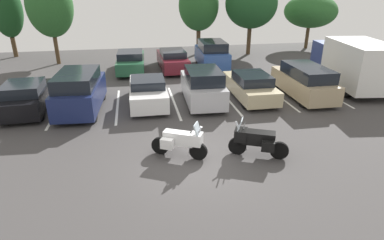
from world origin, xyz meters
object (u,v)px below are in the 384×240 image
Objects in this scene: motorcycle_touring at (181,141)px; car_tan at (304,81)px; car_silver at (203,86)px; car_far_green at (131,61)px; car_navy at (80,91)px; car_far_blue at (212,55)px; car_black at (27,97)px; box_truck at (353,63)px; car_white at (148,91)px; car_champagne at (250,86)px; car_far_maroon at (172,60)px; motorcycle_second at (256,140)px.

motorcycle_touring is 9.32m from car_tan.
car_far_green is (-3.60, 7.26, -0.18)m from car_silver.
car_navy reaches higher than car_far_blue.
car_far_blue is at bearing 114.81° from car_tan.
box_truck is (17.86, 0.76, 0.76)m from car_black.
car_black is 8.61m from car_silver.
car_white is 5.48m from car_champagne.
motorcycle_touring is 0.42× the size of car_champagne.
car_tan reaches higher than motorcycle_touring.
car_silver is (1.94, 5.42, 0.26)m from motorcycle_touring.
car_far_blue is 9.39m from box_truck.
car_black is 1.00× the size of car_silver.
car_black is at bearing 171.29° from car_navy.
car_navy reaches higher than car_tan.
box_truck is at bearing 2.44° from car_black.
car_silver is at bearing -173.08° from box_truck.
car_far_maroon is at bearing 84.23° from motorcycle_touring.
car_silver reaches higher than car_tan.
car_silver is at bearing -63.61° from car_far_green.
motorcycle_second is at bearing -83.93° from car_far_maroon.
car_far_blue is (8.30, 7.37, -0.03)m from car_navy.
car_far_maroon is at bearing 95.38° from car_silver.
car_tan reaches higher than motorcycle_second.
car_far_green is at bearing 116.39° from car_silver.
box_truck is at bearing -41.56° from car_far_blue.
car_navy reaches higher than motorcycle_second.
car_tan is 0.73× the size of box_truck.
car_champagne is 0.96× the size of car_tan.
car_white is at bearing 98.30° from motorcycle_touring.
car_white is 8.44m from car_tan.
car_far_blue is at bearing 83.35° from motorcycle_second.
car_tan is at bearing -1.48° from car_black.
car_far_green reaches higher than car_white.
car_tan is (5.64, -0.01, -0.03)m from car_silver.
car_navy reaches higher than car_black.
box_truck is at bearing -25.49° from car_far_green.
car_tan is 8.10m from car_far_blue.
car_navy reaches higher than car_white.
car_silver is (-0.71, 5.84, 0.24)m from motorcycle_second.
car_tan is (8.43, -0.37, 0.19)m from car_white.
car_champagne is (8.75, 0.33, -0.31)m from car_navy.
car_champagne is at bearing -0.63° from car_white.
car_champagne is at bearing 72.12° from motorcycle_second.
car_far_maroon reaches higher than car_champagne.
car_far_maroon is (2.93, -0.10, 0.00)m from car_far_green.
motorcycle_touring is at bearing -82.56° from car_far_green.
car_silver reaches higher than car_white.
car_navy reaches higher than motorcycle_touring.
car_far_green is 0.74× the size of box_truck.
car_navy reaches higher than car_champagne.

